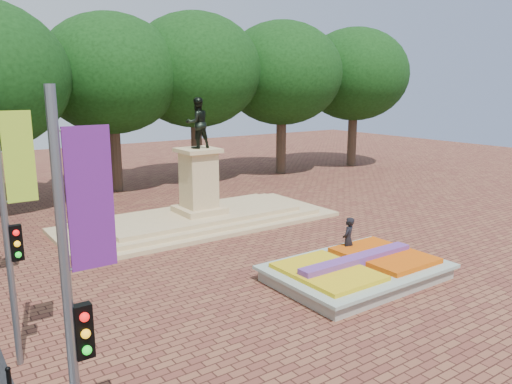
# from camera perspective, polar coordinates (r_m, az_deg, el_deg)

# --- Properties ---
(ground) EXTENTS (90.00, 90.00, 0.00)m
(ground) POSITION_cam_1_polar(r_m,az_deg,el_deg) (19.63, 5.06, -8.78)
(ground) COLOR brown
(ground) RESTS_ON ground
(flower_bed) EXTENTS (6.30, 4.30, 0.91)m
(flower_bed) POSITION_cam_1_polar(r_m,az_deg,el_deg) (18.82, 11.48, -8.69)
(flower_bed) COLOR gray
(flower_bed) RESTS_ON ground
(monument) EXTENTS (14.00, 6.00, 6.40)m
(monument) POSITION_cam_1_polar(r_m,az_deg,el_deg) (25.71, -6.49, -1.70)
(monument) COLOR tan
(monument) RESTS_ON ground
(tree_row_back) EXTENTS (44.80, 8.80, 10.43)m
(tree_row_back) POSITION_cam_1_polar(r_m,az_deg,el_deg) (34.98, -11.38, 11.36)
(tree_row_back) COLOR #3B2A20
(tree_row_back) RESTS_ON ground
(banner_poles) EXTENTS (0.88, 11.17, 7.00)m
(banner_poles) POSITION_cam_1_polar(r_m,az_deg,el_deg) (13.14, -26.07, -2.82)
(banner_poles) COLOR slate
(banner_poles) RESTS_ON ground
(bollard_row) EXTENTS (0.12, 13.12, 0.98)m
(bollard_row) POSITION_cam_1_polar(r_m,az_deg,el_deg) (14.06, -27.23, -16.65)
(bollard_row) COLOR black
(bollard_row) RESTS_ON ground
(pedestrian) EXTENTS (0.81, 0.70, 1.87)m
(pedestrian) POSITION_cam_1_polar(r_m,az_deg,el_deg) (20.29, 10.48, -5.44)
(pedestrian) COLOR black
(pedestrian) RESTS_ON ground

